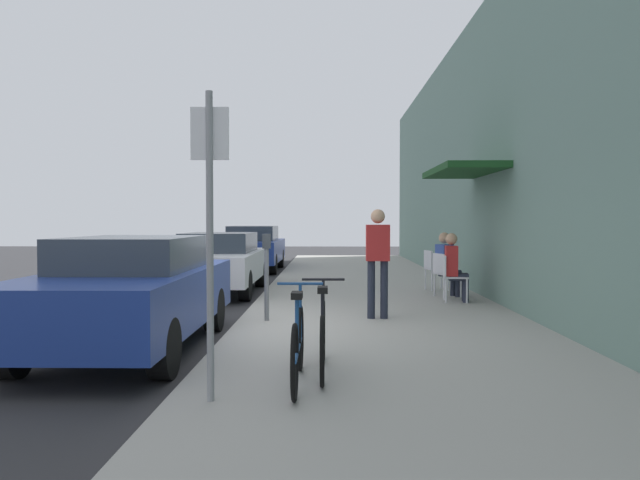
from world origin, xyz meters
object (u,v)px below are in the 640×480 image
object	(u,v)px
parked_car_2	(253,248)
parking_meter	(267,270)
bicycle_0	(298,346)
seated_patron_1	(447,262)
cafe_chair_1	(444,272)
cafe_chair_2	(433,267)
street_sign	(210,221)
cafe_chair_0	(451,275)
parked_car_1	(219,261)
pedestrian_standing	(378,254)
seated_patron_0	(455,265)
parked_car_0	(131,291)
bicycle_1	(323,337)

from	to	relation	value
parked_car_2	parking_meter	distance (m)	10.77
bicycle_0	seated_patron_1	world-z (taller)	seated_patron_1
cafe_chair_1	cafe_chair_2	bearing A→B (deg)	90.10
street_sign	cafe_chair_0	bearing A→B (deg)	62.47
street_sign	cafe_chair_1	xyz separation A→B (m)	(3.30, 7.04, -1.02)
bicycle_0	cafe_chair_2	bearing A→B (deg)	71.51
parking_meter	parked_car_1	bearing A→B (deg)	108.94
parked_car_2	cafe_chair_1	bearing A→B (deg)	-58.20
parked_car_1	parked_car_2	distance (m)	6.14
parking_meter	pedestrian_standing	bearing A→B (deg)	7.36
bicycle_0	cafe_chair_0	bearing A→B (deg)	65.97
parked_car_1	parking_meter	xyz separation A→B (m)	(1.55, -4.52, 0.17)
street_sign	parking_meter	bearing A→B (deg)	89.31
parking_meter	street_sign	bearing A→B (deg)	-90.69
parked_car_2	cafe_chair_0	distance (m)	9.72
parked_car_1	seated_patron_0	size ratio (longest dim) A/B	3.41
parking_meter	pedestrian_standing	world-z (taller)	pedestrian_standing
seated_patron_0	cafe_chair_1	xyz separation A→B (m)	(-0.06, 0.73, -0.19)
parked_car_0	cafe_chair_2	size ratio (longest dim) A/B	5.06
parked_car_2	cafe_chair_2	bearing A→B (deg)	-53.67
cafe_chair_0	seated_patron_1	xyz separation A→B (m)	(0.06, 0.74, 0.19)
seated_patron_1	cafe_chair_2	world-z (taller)	seated_patron_1
bicycle_1	parked_car_1	bearing A→B (deg)	107.62
parked_car_1	seated_patron_0	distance (m)	5.38
parked_car_0	cafe_chair_1	distance (m)	6.59
parked_car_1	cafe_chair_0	bearing A→B (deg)	-25.79
parking_meter	cafe_chair_1	bearing A→B (deg)	41.94
parked_car_2	parking_meter	world-z (taller)	parked_car_2
parked_car_2	seated_patron_1	bearing A→B (deg)	-57.83
cafe_chair_1	cafe_chair_0	bearing A→B (deg)	-90.29
seated_patron_1	street_sign	bearing A→B (deg)	-115.42
parked_car_2	cafe_chair_2	size ratio (longest dim) A/B	5.06
parked_car_1	seated_patron_0	world-z (taller)	seated_patron_0
parked_car_2	cafe_chair_1	xyz separation A→B (m)	(4.80, -7.74, -0.14)
cafe_chair_0	seated_patron_0	xyz separation A→B (m)	(0.06, -0.01, 0.19)
parked_car_2	cafe_chair_1	world-z (taller)	parked_car_2
parked_car_1	cafe_chair_2	size ratio (longest dim) A/B	5.06
street_sign	bicycle_1	size ratio (longest dim) A/B	1.52
parked_car_0	parked_car_2	xyz separation A→B (m)	(0.00, 12.25, 0.01)
parking_meter	pedestrian_standing	size ratio (longest dim) A/B	0.78
parked_car_0	bicycle_1	distance (m)	2.91
cafe_chair_0	pedestrian_standing	world-z (taller)	pedestrian_standing
parked_car_1	cafe_chair_0	world-z (taller)	parked_car_1
bicycle_1	seated_patron_1	bearing A→B (deg)	68.35
pedestrian_standing	street_sign	bearing A→B (deg)	-112.02
cafe_chair_2	bicycle_0	bearing A→B (deg)	-108.49
seated_patron_1	cafe_chair_2	distance (m)	1.21
parked_car_2	cafe_chair_2	world-z (taller)	parked_car_2
parked_car_0	seated_patron_1	xyz separation A→B (m)	(4.86, 4.53, 0.06)
cafe_chair_1	seated_patron_1	world-z (taller)	seated_patron_1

